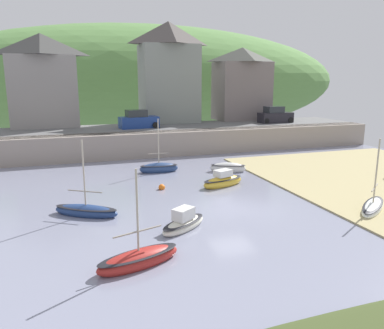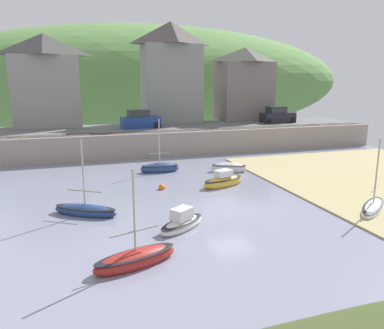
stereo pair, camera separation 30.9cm
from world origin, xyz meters
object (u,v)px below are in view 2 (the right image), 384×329
(dinghy_open_wooden, at_px, (373,207))
(sailboat_nearest_shore, at_px, (229,168))
(rowboat_small_beached, at_px, (223,181))
(parked_car_by_wall, at_px, (277,116))
(parked_car_near_slipway, at_px, (140,120))
(fishing_boat_green, at_px, (85,210))
(sailboat_tall_mast, at_px, (160,168))
(sailboat_blue_trim, at_px, (136,259))
(waterfront_building_right, at_px, (244,84))
(waterfront_building_left, at_px, (46,80))
(sailboat_white_hull, at_px, (182,223))
(waterfront_building_centre, at_px, (171,72))
(mooring_buoy, at_px, (162,187))

(dinghy_open_wooden, relative_size, sailboat_nearest_shore, 1.41)
(rowboat_small_beached, bearing_deg, parked_car_by_wall, 30.71)
(rowboat_small_beached, height_order, parked_car_near_slipway, parked_car_near_slipway)
(fishing_boat_green, xyz_separation_m, sailboat_tall_mast, (6.35, 8.78, 0.06))
(dinghy_open_wooden, xyz_separation_m, sailboat_nearest_shore, (-4.12, 11.56, 0.07))
(sailboat_blue_trim, xyz_separation_m, parked_car_near_slipway, (5.00, 26.14, 2.92))
(waterfront_building_right, xyz_separation_m, dinghy_open_wooden, (-5.01, -28.29, -6.74))
(waterfront_building_left, height_order, sailboat_nearest_shore, waterfront_building_left)
(waterfront_building_right, bearing_deg, fishing_boat_green, -131.36)
(fishing_boat_green, distance_m, sailboat_white_hull, 5.89)
(sailboat_tall_mast, relative_size, rowboat_small_beached, 1.26)
(sailboat_tall_mast, bearing_deg, waterfront_building_left, 124.88)
(waterfront_building_centre, bearing_deg, parked_car_near_slipway, -136.07)
(sailboat_white_hull, xyz_separation_m, rowboat_small_beached, (5.11, 6.87, 0.04))
(waterfront_building_left, bearing_deg, parked_car_by_wall, -9.83)
(sailboat_blue_trim, bearing_deg, sailboat_nearest_shore, 36.13)
(parked_car_near_slipway, relative_size, mooring_buoy, 9.26)
(dinghy_open_wooden, height_order, sailboat_blue_trim, dinghy_open_wooden)
(parked_car_by_wall, xyz_separation_m, mooring_buoy, (-18.00, -15.59, -3.07))
(sailboat_nearest_shore, bearing_deg, mooring_buoy, -128.87)
(waterfront_building_centre, relative_size, rowboat_small_beached, 3.19)
(waterfront_building_left, bearing_deg, sailboat_white_hull, -75.13)
(dinghy_open_wooden, xyz_separation_m, mooring_buoy, (-10.63, 8.20, -0.09))
(parked_car_near_slipway, distance_m, mooring_buoy, 15.95)
(waterfront_building_centre, relative_size, waterfront_building_right, 1.30)
(waterfront_building_left, height_order, fishing_boat_green, waterfront_building_left)
(dinghy_open_wooden, distance_m, parked_car_by_wall, 25.08)
(waterfront_building_centre, height_order, sailboat_tall_mast, waterfront_building_centre)
(fishing_boat_green, height_order, sailboat_tall_mast, sailboat_tall_mast)
(mooring_buoy, bearing_deg, waterfront_building_centre, 73.22)
(waterfront_building_left, distance_m, dinghy_open_wooden, 34.61)
(waterfront_building_centre, relative_size, sailboat_nearest_shore, 3.74)
(dinghy_open_wooden, height_order, rowboat_small_beached, dinghy_open_wooden)
(fishing_boat_green, xyz_separation_m, parked_car_by_wall, (23.31, 19.29, 2.94))
(fishing_boat_green, bearing_deg, sailboat_tall_mast, 86.75)
(waterfront_building_centre, distance_m, rowboat_small_beached, 22.13)
(waterfront_building_left, height_order, sailboat_tall_mast, waterfront_building_left)
(sailboat_white_hull, bearing_deg, mooring_buoy, 49.72)
(sailboat_nearest_shore, height_order, sailboat_tall_mast, sailboat_tall_mast)
(waterfront_building_left, bearing_deg, sailboat_blue_trim, -81.90)
(sailboat_nearest_shore, xyz_separation_m, sailboat_tall_mast, (-5.47, 1.72, 0.02))
(dinghy_open_wooden, height_order, mooring_buoy, dinghy_open_wooden)
(waterfront_building_left, xyz_separation_m, mooring_buoy, (7.97, -20.09, -7.28))
(fishing_boat_green, distance_m, rowboat_small_beached, 10.25)
(sailboat_white_hull, bearing_deg, rowboat_small_beached, 18.45)
(sailboat_nearest_shore, bearing_deg, sailboat_tall_mast, -173.64)
(dinghy_open_wooden, height_order, sailboat_tall_mast, sailboat_tall_mast)
(sailboat_tall_mast, bearing_deg, waterfront_building_centre, 75.41)
(waterfront_building_centre, xyz_separation_m, mooring_buoy, (-6.06, -20.09, -8.20))
(sailboat_tall_mast, xyz_separation_m, parked_car_near_slipway, (0.35, 10.51, 2.88))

